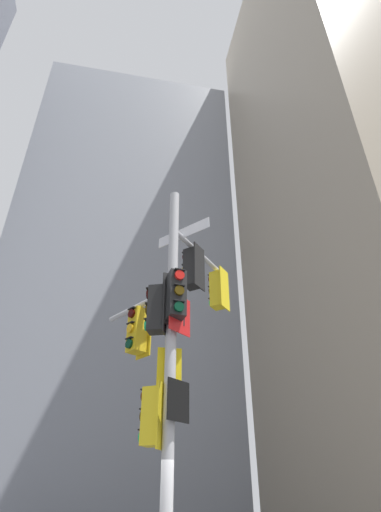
# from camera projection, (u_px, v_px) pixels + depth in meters

# --- Properties ---
(building_tower_right) EXTENTS (16.28, 16.28, 45.93)m
(building_tower_right) POSITION_uv_depth(u_px,v_px,m) (377.00, 164.00, 29.28)
(building_tower_right) COLOR tan
(building_tower_right) RESTS_ON ground
(building_mid_block) EXTENTS (17.92, 17.92, 40.04)m
(building_mid_block) POSITION_uv_depth(u_px,v_px,m) (121.00, 285.00, 39.11)
(building_mid_block) COLOR #9399A3
(building_mid_block) RESTS_ON ground
(signal_pole_assembly) EXTENTS (3.04, 2.51, 8.34)m
(signal_pole_assembly) POSITION_uv_depth(u_px,v_px,m) (173.00, 333.00, 8.38)
(signal_pole_assembly) COLOR #B2B2B5
(signal_pole_assembly) RESTS_ON ground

